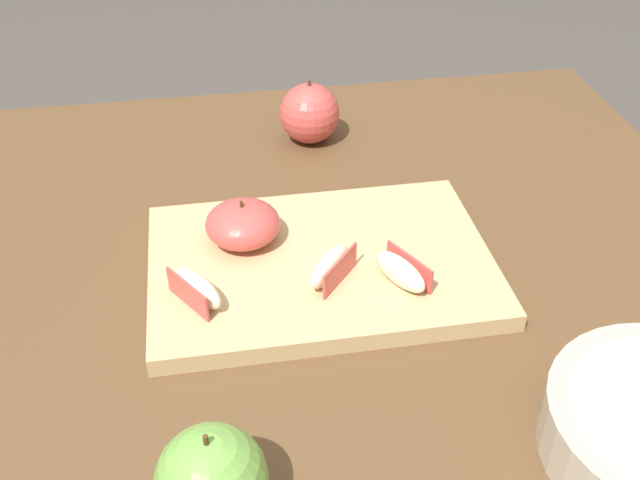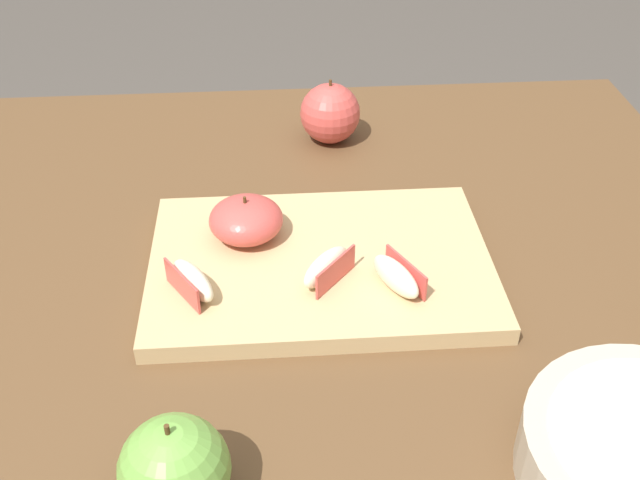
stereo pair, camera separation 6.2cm
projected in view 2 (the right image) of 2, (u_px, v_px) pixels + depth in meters
dining_table at (261, 347)px, 0.88m from camera, size 1.14×0.92×0.76m
cutting_board at (320, 262)px, 0.81m from camera, size 0.37×0.25×0.02m
apple_half_skin_up at (246, 220)px, 0.82m from camera, size 0.08×0.08×0.05m
apple_wedge_middle at (192, 281)px, 0.75m from camera, size 0.06×0.07×0.03m
apple_wedge_front at (397, 276)px, 0.75m from camera, size 0.05×0.07×0.03m
apple_wedge_back at (327, 267)px, 0.76m from camera, size 0.06×0.07×0.03m
whole_apple_pink_lady at (330, 113)px, 1.03m from camera, size 0.08×0.08×0.09m
whole_apple_granny_green at (175, 470)px, 0.56m from camera, size 0.09×0.09×0.09m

